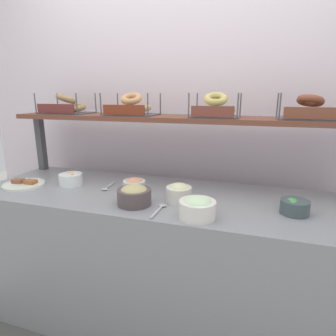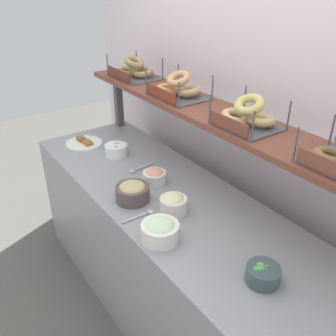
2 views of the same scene
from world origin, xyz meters
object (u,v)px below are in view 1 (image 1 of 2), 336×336
(bagel_basket_everything, at_px, (66,107))
(bagel_basket_cinnamon_raisin, at_px, (309,111))
(bowl_scallion_spread, at_px, (197,207))
(bowl_fruit_salad, at_px, (71,179))
(bowl_potato_salad, at_px, (179,192))
(bowl_hummus, at_px, (134,195))
(serving_plate_white, at_px, (24,184))
(bagel_basket_plain, at_px, (215,109))
(bowl_lox_spread, at_px, (134,184))
(serving_spoon_by_edge, at_px, (160,208))
(bowl_veggie_mix, at_px, (294,206))
(bagel_basket_sesame, at_px, (131,108))
(serving_spoon_near_plate, at_px, (107,187))

(bagel_basket_everything, relative_size, bagel_basket_cinnamon_raisin, 1.04)
(bowl_scallion_spread, xyz_separation_m, bowl_fruit_salad, (-0.87, 0.25, -0.01))
(bowl_fruit_salad, bearing_deg, bowl_potato_salad, -5.62)
(bagel_basket_everything, bearing_deg, bowl_hummus, -32.33)
(serving_plate_white, bearing_deg, bagel_basket_plain, 17.43)
(bagel_basket_cinnamon_raisin, bearing_deg, bowl_lox_spread, -165.40)
(bagel_basket_everything, relative_size, bagel_basket_plain, 1.20)
(bowl_potato_salad, distance_m, serving_spoon_by_edge, 0.16)
(bowl_fruit_salad, distance_m, serving_spoon_by_edge, 0.71)
(serving_spoon_by_edge, distance_m, bagel_basket_everything, 1.09)
(bowl_veggie_mix, relative_size, bagel_basket_cinnamon_raisin, 0.42)
(bowl_scallion_spread, bearing_deg, serving_spoon_by_edge, 170.27)
(bowl_hummus, bearing_deg, bowl_lox_spread, 114.05)
(bowl_potato_salad, distance_m, bowl_fruit_salad, 0.74)
(bowl_veggie_mix, distance_m, bagel_basket_sesame, 1.13)
(bowl_fruit_salad, relative_size, serving_spoon_near_plate, 0.83)
(serving_spoon_by_edge, relative_size, bagel_basket_sesame, 0.54)
(bowl_fruit_salad, relative_size, bagel_basket_everything, 0.43)
(bowl_potato_salad, bearing_deg, serving_plate_white, -178.08)
(bowl_fruit_salad, xyz_separation_m, bagel_basket_cinnamon_raisin, (1.37, 0.26, 0.44))
(bowl_scallion_spread, bearing_deg, serving_spoon_near_plate, 157.84)
(bowl_hummus, bearing_deg, bowl_fruit_salad, 160.64)
(bowl_scallion_spread, height_order, bagel_basket_cinnamon_raisin, bagel_basket_cinnamon_raisin)
(bowl_veggie_mix, height_order, bowl_lox_spread, bowl_lox_spread)
(bowl_potato_salad, bearing_deg, bowl_lox_spread, 164.32)
(serving_spoon_near_plate, distance_m, bagel_basket_sesame, 0.54)
(bowl_fruit_salad, xyz_separation_m, bowl_veggie_mix, (1.31, -0.06, -0.00))
(serving_spoon_near_plate, bearing_deg, bowl_potato_salad, -9.21)
(serving_spoon_near_plate, relative_size, bagel_basket_cinnamon_raisin, 0.54)
(bowl_hummus, xyz_separation_m, bowl_lox_spread, (-0.09, 0.20, -0.01))
(bowl_potato_salad, relative_size, serving_spoon_near_plate, 0.78)
(bowl_fruit_salad, bearing_deg, bagel_basket_cinnamon_raisin, 10.56)
(bowl_lox_spread, height_order, bagel_basket_everything, bagel_basket_everything)
(bowl_potato_salad, xyz_separation_m, serving_spoon_by_edge, (-0.06, -0.14, -0.04))
(bowl_hummus, xyz_separation_m, bowl_veggie_mix, (0.79, 0.12, -0.01))
(bowl_lox_spread, bearing_deg, bowl_potato_salad, -15.68)
(bowl_hummus, xyz_separation_m, bagel_basket_sesame, (-0.20, 0.44, 0.43))
(bagel_basket_everything, bearing_deg, bowl_fruit_salad, -54.66)
(bagel_basket_sesame, relative_size, bagel_basket_cinnamon_raisin, 1.01)
(serving_spoon_by_edge, distance_m, bagel_basket_cinnamon_raisin, 0.96)
(bowl_veggie_mix, xyz_separation_m, bagel_basket_sesame, (-0.99, 0.32, 0.44))
(bowl_hummus, height_order, serving_plate_white, bowl_hummus)
(bowl_potato_salad, bearing_deg, bagel_basket_plain, 68.18)
(serving_spoon_near_plate, bearing_deg, bagel_basket_everything, 149.52)
(serving_spoon_by_edge, bearing_deg, bowl_potato_salad, 66.37)
(bagel_basket_cinnamon_raisin, bearing_deg, bagel_basket_sesame, 179.98)
(bowl_lox_spread, bearing_deg, serving_spoon_near_plate, -178.00)
(bagel_basket_everything, bearing_deg, bowl_scallion_spread, -25.79)
(bowl_hummus, height_order, serving_spoon_by_edge, bowl_hummus)
(bowl_scallion_spread, xyz_separation_m, bagel_basket_plain, (-0.01, 0.50, 0.43))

